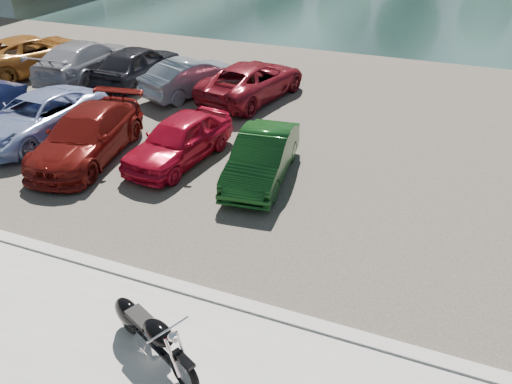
% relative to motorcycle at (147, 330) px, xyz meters
% --- Properties ---
extents(ground, '(200.00, 200.00, 0.00)m').
position_rel_motorcycle_xyz_m(ground, '(0.55, -0.42, -0.56)').
color(ground, '#595447').
rests_on(ground, ground).
extents(kerb, '(60.00, 0.30, 0.14)m').
position_rel_motorcycle_xyz_m(kerb, '(0.55, 1.58, -0.49)').
color(kerb, '#ADA9A3').
rests_on(kerb, ground).
extents(parking_lot, '(60.00, 18.00, 0.04)m').
position_rel_motorcycle_xyz_m(parking_lot, '(0.55, 10.58, -0.54)').
color(parking_lot, '#3C3630').
rests_on(parking_lot, ground).
extents(motorcycle, '(2.19, 1.18, 1.05)m').
position_rel_motorcycle_xyz_m(motorcycle, '(0.00, 0.00, 0.00)').
color(motorcycle, black).
rests_on(motorcycle, promenade).
extents(car_2, '(2.55, 4.95, 1.33)m').
position_rel_motorcycle_xyz_m(car_2, '(-8.00, 6.30, 0.15)').
color(car_2, '#92A4D4').
rests_on(car_2, parking_lot).
extents(car_3, '(2.65, 4.97, 1.37)m').
position_rel_motorcycle_xyz_m(car_3, '(-5.62, 5.73, 0.16)').
color(car_3, '#65110E').
rests_on(car_3, parking_lot).
extents(car_4, '(2.07, 4.10, 1.34)m').
position_rel_motorcycle_xyz_m(car_4, '(-3.00, 6.50, 0.15)').
color(car_4, '#AC0B23').
rests_on(car_4, parking_lot).
extents(car_5, '(1.81, 4.02, 1.28)m').
position_rel_motorcycle_xyz_m(car_5, '(-0.40, 6.40, 0.12)').
color(car_5, '#103B13').
rests_on(car_5, parking_lot).
extents(car_6, '(4.11, 6.00, 1.53)m').
position_rel_motorcycle_xyz_m(car_6, '(-13.09, 11.73, 0.24)').
color(car_6, '#BA722B').
rests_on(car_6, parking_lot).
extents(car_7, '(2.52, 5.44, 1.54)m').
position_rel_motorcycle_xyz_m(car_7, '(-10.40, 11.80, 0.25)').
color(car_7, '#96959E').
rests_on(car_7, parking_lot).
extents(car_8, '(1.92, 4.53, 1.53)m').
position_rel_motorcycle_xyz_m(car_8, '(-8.01, 12.06, 0.24)').
color(car_8, black).
rests_on(car_8, parking_lot).
extents(car_9, '(2.86, 4.36, 1.36)m').
position_rel_motorcycle_xyz_m(car_9, '(-5.32, 11.65, 0.16)').
color(car_9, slate).
rests_on(car_9, parking_lot).
extents(car_10, '(3.22, 5.27, 1.37)m').
position_rel_motorcycle_xyz_m(car_10, '(-2.99, 12.11, 0.16)').
color(car_10, maroon).
rests_on(car_10, parking_lot).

